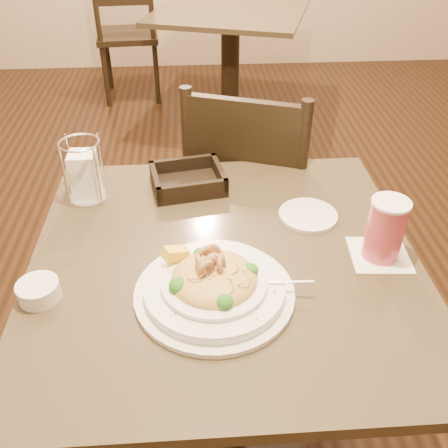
{
  "coord_description": "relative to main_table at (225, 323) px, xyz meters",
  "views": [
    {
      "loc": [
        -0.06,
        -0.89,
        1.47
      ],
      "look_at": [
        0.0,
        0.02,
        0.8
      ],
      "focal_mm": 40.0,
      "sensor_mm": 36.0,
      "label": 1
    }
  ],
  "objects": [
    {
      "name": "ground",
      "position": [
        0.0,
        0.0,
        -0.49
      ],
      "size": [
        7.0,
        7.0,
        0.0
      ],
      "primitive_type": "plane",
      "color": "black",
      "rests_on": "ground"
    },
    {
      "name": "dining_chair_far",
      "position": [
        -0.5,
        2.78,
        0.01
      ],
      "size": [
        0.45,
        0.45,
        0.93
      ],
      "rotation": [
        0.0,
        0.0,
        3.21
      ],
      "color": "black",
      "rests_on": "ground"
    },
    {
      "name": "butter_ramekin",
      "position": [
        -0.4,
        -0.11,
        0.25
      ],
      "size": [
        0.11,
        0.11,
        0.04
      ],
      "primitive_type": "cylinder",
      "rotation": [
        0.0,
        0.0,
        -0.32
      ],
      "color": "white",
      "rests_on": "main_table"
    },
    {
      "name": "drink_glass",
      "position": [
        0.36,
        -0.02,
        0.3
      ],
      "size": [
        0.14,
        0.14,
        0.15
      ],
      "rotation": [
        0.0,
        0.0,
        -0.07
      ],
      "color": "white",
      "rests_on": "main_table"
    },
    {
      "name": "napkin_caddy",
      "position": [
        -0.35,
        0.28,
        0.3
      ],
      "size": [
        0.11,
        0.11,
        0.17
      ],
      "rotation": [
        0.0,
        0.0,
        -0.23
      ],
      "color": "silver",
      "rests_on": "main_table"
    },
    {
      "name": "dining_chair_near",
      "position": [
        0.13,
        0.59,
        0.01
      ],
      "size": [
        0.54,
        0.54,
        0.93
      ],
      "rotation": [
        0.0,
        0.0,
        2.8
      ],
      "color": "black",
      "rests_on": "ground"
    },
    {
      "name": "side_plate",
      "position": [
        0.23,
        0.15,
        0.23
      ],
      "size": [
        0.15,
        0.15,
        0.01
      ],
      "primitive_type": "cylinder",
      "rotation": [
        0.0,
        0.0,
        0.0
      ],
      "color": "white",
      "rests_on": "main_table"
    },
    {
      "name": "background_table",
      "position": [
        0.2,
        2.39,
        0.0
      ],
      "size": [
        1.13,
        1.13,
        0.72
      ],
      "rotation": [
        0.0,
        0.0,
        -0.31
      ],
      "color": "black",
      "rests_on": "ground"
    },
    {
      "name": "main_table",
      "position": [
        0.0,
        0.0,
        0.0
      ],
      "size": [
        0.9,
        0.9,
        0.72
      ],
      "color": "black",
      "rests_on": "ground"
    },
    {
      "name": "bread_basket",
      "position": [
        -0.08,
        0.31,
        0.25
      ],
      "size": [
        0.22,
        0.19,
        0.05
      ],
      "rotation": [
        0.0,
        0.0,
        0.18
      ],
      "color": "black",
      "rests_on": "main_table"
    },
    {
      "name": "pasta_bowl",
      "position": [
        -0.03,
        -0.13,
        0.26
      ],
      "size": [
        0.38,
        0.34,
        0.11
      ],
      "rotation": [
        0.0,
        0.0,
        -0.26
      ],
      "color": "white",
      "rests_on": "main_table"
    }
  ]
}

